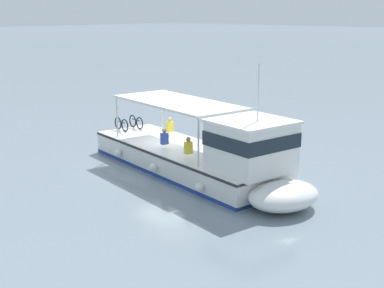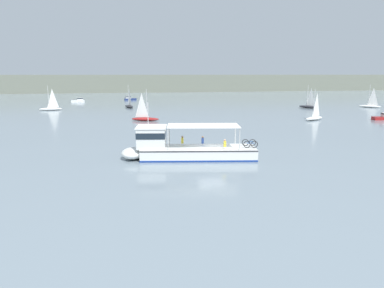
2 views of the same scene
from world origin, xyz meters
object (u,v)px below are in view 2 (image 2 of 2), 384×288
Objects in this scene: ferry_main at (181,148)px; sailboat_mid_channel at (145,118)px; sailboat_horizon_west at (51,108)px; sailboat_near_starboard at (314,117)px; sailboat_far_left at (129,105)px; sailboat_horizon_east at (370,105)px; sailboat_near_port at (308,106)px; motorboat_off_stern at (384,117)px; motorboat_outer_anchorage at (79,100)px; motorboat_far_right at (129,98)px.

ferry_main is 2.41× the size of sailboat_mid_channel.
sailboat_near_starboard is at bearing -28.26° from sailboat_horizon_west.
sailboat_horizon_east is at bearing -10.41° from sailboat_far_left.
sailboat_near_starboard is at bearing -116.42° from sailboat_near_port.
motorboat_off_stern is at bearing 28.52° from ferry_main.
motorboat_off_stern and motorboat_outer_anchorage have the same top height.
sailboat_far_left is 24.96m from sailboat_mid_channel.
sailboat_near_port is (41.27, -33.40, -0.00)m from motorboat_far_right.
motorboat_outer_anchorage is at bearing 138.42° from motorboat_off_stern.
sailboat_far_left is at bearing 95.36° from sailboat_mid_channel.
sailboat_horizon_west is 74.52m from sailboat_horizon_east.
sailboat_far_left is at bearing 137.13° from sailboat_near_starboard.
sailboat_near_starboard reaches higher than motorboat_off_stern.
sailboat_horizon_east is at bearing 36.57° from sailboat_near_starboard.
motorboat_off_stern is (39.58, 21.51, -0.47)m from ferry_main.
motorboat_outer_anchorage is (-13.93, 19.62, 0.00)m from sailboat_far_left.
sailboat_near_starboard is 1.00× the size of sailboat_near_port.
sailboat_near_starboard is at bearing -47.07° from motorboat_outer_anchorage.
sailboat_horizon_west is 1.00× the size of sailboat_near_starboard.
sailboat_horizon_east and sailboat_mid_channel have the same top height.
sailboat_horizon_east is at bearing 38.87° from ferry_main.
sailboat_horizon_west is 55.35m from sailboat_near_starboard.
sailboat_horizon_west reaches higher than motorboat_outer_anchorage.
sailboat_far_left is at bearing 10.24° from sailboat_horizon_west.
motorboat_far_right is 53.09m from sailboat_near_port.
sailboat_horizon_east is 1.00× the size of sailboat_mid_channel.
sailboat_horizon_west is 1.48× the size of motorboat_outer_anchorage.
sailboat_horizon_east is 31.63m from sailboat_near_starboard.
motorboat_off_stern is at bearing -41.58° from motorboat_outer_anchorage.
sailboat_near_port is (-15.28, 1.54, 0.00)m from sailboat_horizon_east.
sailboat_near_starboard and sailboat_near_port have the same top height.
motorboat_off_stern is at bearing -52.29° from motorboat_far_right.
sailboat_horizon_west is at bearing 154.97° from motorboat_off_stern.
motorboat_off_stern is 12.36m from sailboat_near_starboard.
sailboat_horizon_east is 56.52m from sailboat_mid_channel.
sailboat_horizon_east is 1.00× the size of sailboat_near_starboard.
ferry_main is 2.41× the size of sailboat_far_left.
motorboat_far_right is 0.70× the size of sailboat_mid_channel.
motorboat_off_stern is at bearing -25.03° from sailboat_horizon_west.
sailboat_near_port is 1.48× the size of motorboat_outer_anchorage.
motorboat_off_stern is 22.70m from sailboat_near_port.
sailboat_horizon_west reaches higher than ferry_main.
sailboat_far_left is (-56.99, 10.47, 0.00)m from sailboat_horizon_east.
sailboat_horizon_east is (74.16, -7.37, 0.00)m from sailboat_horizon_west.
motorboat_off_stern is 0.99× the size of motorboat_far_right.
motorboat_off_stern is 0.69× the size of sailboat_near_starboard.
ferry_main is 67.86m from sailboat_horizon_east.
sailboat_near_starboard is (27.43, 23.74, -0.47)m from ferry_main.
sailboat_mid_channel is (-29.25, 4.47, 0.00)m from sailboat_near_starboard.
sailboat_mid_channel reaches higher than ferry_main.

